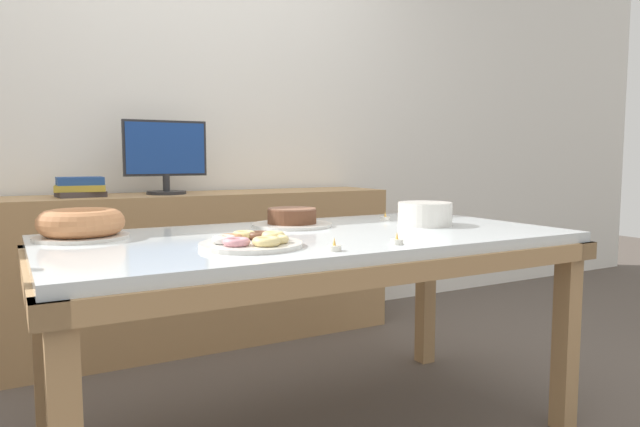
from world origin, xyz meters
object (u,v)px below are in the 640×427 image
object	(u,v)px
cake_chocolate_round	(292,219)
tealight_right_edge	(397,241)
cake_golden_bundt	(81,224)
pastry_platter	(252,242)
book_stack	(80,187)
plate_stack	(424,214)
computer_monitor	(166,157)
tealight_near_front	(385,218)
tealight_centre	(334,247)

from	to	relation	value
cake_chocolate_round	tealight_right_edge	size ratio (longest dim) A/B	7.73
cake_golden_bundt	pastry_platter	bearing A→B (deg)	-45.77
book_stack	plate_stack	world-z (taller)	book_stack
cake_golden_bundt	tealight_right_edge	world-z (taller)	cake_golden_bundt
cake_chocolate_round	plate_stack	bearing A→B (deg)	-24.77
computer_monitor	plate_stack	bearing A→B (deg)	-60.20
computer_monitor	tealight_near_front	size ratio (longest dim) A/B	10.60
book_stack	tealight_near_front	world-z (taller)	book_stack
plate_stack	tealight_centre	distance (m)	0.72
cake_golden_bundt	plate_stack	world-z (taller)	cake_golden_bundt
cake_golden_bundt	tealight_right_edge	xyz separation A→B (m)	(0.82, -0.60, -0.04)
pastry_platter	plate_stack	distance (m)	0.82
computer_monitor	tealight_right_edge	bearing A→B (deg)	-79.08
book_stack	tealight_near_front	size ratio (longest dim) A/B	6.14
plate_stack	tealight_right_edge	bearing A→B (deg)	-138.23
book_stack	cake_golden_bundt	xyz separation A→B (m)	(-0.11, -0.97, -0.07)
plate_stack	tealight_near_front	xyz separation A→B (m)	(-0.03, 0.22, -0.03)
computer_monitor	cake_golden_bundt	size ratio (longest dim) A/B	1.41
pastry_platter	cake_chocolate_round	bearing A→B (deg)	50.46
cake_golden_bundt	pastry_platter	size ratio (longest dim) A/B	0.98
book_stack	plate_stack	size ratio (longest dim) A/B	1.17
tealight_near_front	tealight_right_edge	world-z (taller)	same
tealight_centre	cake_chocolate_round	bearing A→B (deg)	75.21
cake_chocolate_round	plate_stack	size ratio (longest dim) A/B	1.47
cake_chocolate_round	tealight_centre	distance (m)	0.60
tealight_centre	book_stack	bearing A→B (deg)	107.10
pastry_platter	tealight_centre	world-z (taller)	pastry_platter
cake_chocolate_round	tealight_near_front	world-z (taller)	cake_chocolate_round
computer_monitor	pastry_platter	xyz separation A→B (m)	(-0.10, -1.40, -0.25)
pastry_platter	tealight_near_front	bearing A→B (deg)	27.44
book_stack	tealight_centre	world-z (taller)	book_stack
book_stack	pastry_platter	distance (m)	1.44
cake_golden_bundt	tealight_right_edge	distance (m)	1.02
cake_chocolate_round	pastry_platter	size ratio (longest dim) A/B	1.01
book_stack	tealight_centre	distance (m)	1.66
pastry_platter	tealight_centre	xyz separation A→B (m)	(0.18, -0.18, -0.01)
tealight_near_front	tealight_right_edge	xyz separation A→B (m)	(-0.36, -0.57, 0.00)
cake_golden_bundt	tealight_near_front	xyz separation A→B (m)	(1.19, -0.03, -0.04)
pastry_platter	tealight_right_edge	xyz separation A→B (m)	(0.40, -0.17, -0.01)
cake_chocolate_round	cake_golden_bundt	bearing A→B (deg)	177.65
tealight_centre	tealight_right_edge	bearing A→B (deg)	3.24
computer_monitor	tealight_near_front	world-z (taller)	computer_monitor
plate_stack	tealight_near_front	bearing A→B (deg)	98.19
cake_golden_bundt	plate_stack	bearing A→B (deg)	-11.48
cake_chocolate_round	computer_monitor	bearing A→B (deg)	102.83
computer_monitor	cake_golden_bundt	world-z (taller)	computer_monitor
book_stack	cake_chocolate_round	bearing A→B (deg)	-57.40
cake_golden_bundt	tealight_near_front	bearing A→B (deg)	-1.51
computer_monitor	plate_stack	world-z (taller)	computer_monitor
plate_stack	cake_golden_bundt	bearing A→B (deg)	168.52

